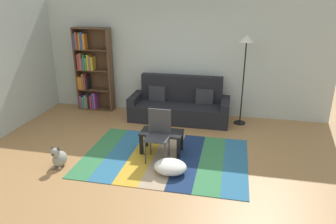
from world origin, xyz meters
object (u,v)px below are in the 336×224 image
object	(u,v)px
bookshelf	(90,72)
couch	(180,106)
standing_lamp	(246,51)
folding_chair	(158,131)
dog	(59,158)
tv_remote	(162,133)
pouf	(170,167)
coffee_table	(162,136)

from	to	relation	value
bookshelf	couch	bearing A→B (deg)	-6.97
couch	standing_lamp	distance (m)	1.90
folding_chair	dog	bearing A→B (deg)	-104.17
standing_lamp	tv_remote	xyz separation A→B (m)	(-1.38, -1.82, -1.22)
dog	pouf	bearing A→B (deg)	5.30
pouf	standing_lamp	distance (m)	3.08
folding_chair	pouf	bearing A→B (deg)	-1.75
standing_lamp	folding_chair	size ratio (longest dim) A/B	2.18
tv_remote	folding_chair	distance (m)	0.20
folding_chair	tv_remote	bearing A→B (deg)	133.40
couch	dog	world-z (taller)	couch
standing_lamp	tv_remote	bearing A→B (deg)	-127.28
dog	folding_chair	distance (m)	1.74
pouf	folding_chair	world-z (taller)	folding_chair
couch	pouf	xyz separation A→B (m)	(0.27, -2.39, -0.22)
couch	coffee_table	xyz separation A→B (m)	(-0.03, -1.69, -0.01)
pouf	folding_chair	distance (m)	0.68
bookshelf	tv_remote	world-z (taller)	bookshelf
coffee_table	tv_remote	size ratio (longest dim) A/B	5.09
coffee_table	standing_lamp	size ratio (longest dim) A/B	0.39
couch	dog	distance (m)	3.03
couch	coffee_table	world-z (taller)	couch
coffee_table	tv_remote	world-z (taller)	tv_remote
dog	tv_remote	xyz separation A→B (m)	(1.61, 0.79, 0.26)
couch	dog	size ratio (longest dim) A/B	5.69
coffee_table	tv_remote	distance (m)	0.13
standing_lamp	coffee_table	bearing A→B (deg)	-129.13
couch	folding_chair	distance (m)	1.95
dog	standing_lamp	bearing A→B (deg)	41.02
couch	standing_lamp	xyz separation A→B (m)	(1.38, 0.05, 1.30)
bookshelf	dog	bearing A→B (deg)	-76.29
couch	standing_lamp	world-z (taller)	standing_lamp
pouf	standing_lamp	world-z (taller)	standing_lamp
coffee_table	folding_chair	distance (m)	0.32
couch	coffee_table	distance (m)	1.69
coffee_table	dog	distance (m)	1.81
bookshelf	standing_lamp	bearing A→B (deg)	-3.65
bookshelf	standing_lamp	xyz separation A→B (m)	(3.69, -0.24, 0.68)
coffee_table	tv_remote	xyz separation A→B (m)	(0.03, -0.08, 0.09)
dog	standing_lamp	world-z (taller)	standing_lamp
tv_remote	bookshelf	bearing A→B (deg)	107.05
standing_lamp	folding_chair	distance (m)	2.68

